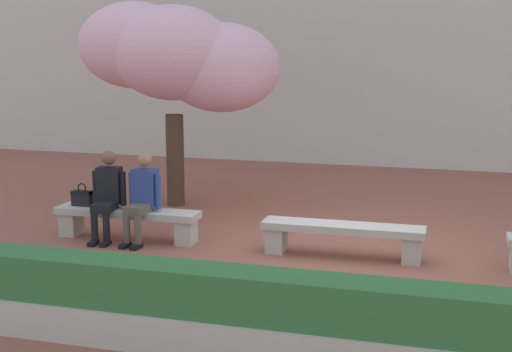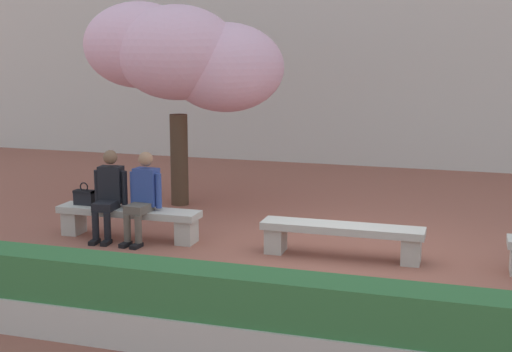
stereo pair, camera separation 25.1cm
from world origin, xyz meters
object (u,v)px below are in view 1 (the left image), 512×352
stone_bench_west_end (127,218)px  stone_bench_near_west (343,234)px  person_seated_right (142,194)px  handbag (82,197)px  cherry_tree_main (177,56)px  person_seated_left (107,192)px

stone_bench_west_end → stone_bench_near_west: size_ratio=1.00×
stone_bench_west_end → person_seated_right: bearing=-10.9°
stone_bench_near_west → handbag: size_ratio=6.39×
person_seated_right → handbag: (-1.01, 0.08, -0.12)m
person_seated_right → cherry_tree_main: cherry_tree_main is taller
stone_bench_west_end → cherry_tree_main: (-0.16, 2.42, 2.29)m
stone_bench_near_west → person_seated_right: bearing=-178.9°
handbag → stone_bench_west_end: bearing=-1.8°
stone_bench_near_west → cherry_tree_main: size_ratio=0.61×
stone_bench_near_west → stone_bench_west_end: bearing=180.0°
stone_bench_near_west → handbag: handbag is taller
stone_bench_west_end → handbag: 0.78m
stone_bench_west_end → person_seated_left: (-0.27, -0.05, 0.39)m
person_seated_right → person_seated_left: bearing=180.0°
person_seated_left → handbag: size_ratio=3.81×
person_seated_left → stone_bench_near_west: bearing=0.9°
stone_bench_west_end → person_seated_left: bearing=-169.1°
stone_bench_west_end → cherry_tree_main: bearing=93.9°
person_seated_right → handbag: size_ratio=3.81×
stone_bench_near_west → cherry_tree_main: 4.70m
person_seated_left → person_seated_right: bearing=-0.0°
person_seated_right → handbag: bearing=175.7°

